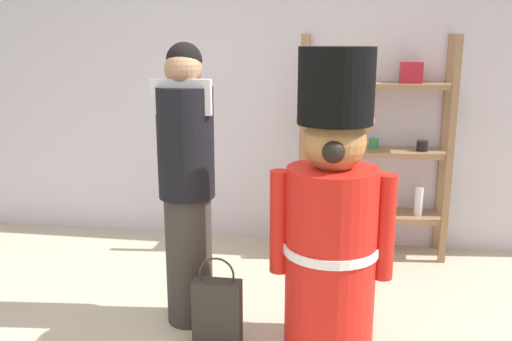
# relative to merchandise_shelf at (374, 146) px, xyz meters

# --- Properties ---
(back_wall) EXTENTS (6.40, 0.12, 2.60)m
(back_wall) POSITION_rel_merchandise_shelf_xyz_m (-0.80, 0.22, 0.41)
(back_wall) COLOR silver
(back_wall) RESTS_ON ground_plane
(merchandise_shelf) EXTENTS (1.16, 0.35, 1.75)m
(merchandise_shelf) POSITION_rel_merchandise_shelf_xyz_m (0.00, 0.00, 0.00)
(merchandise_shelf) COLOR #93704C
(merchandise_shelf) RESTS_ON ground_plane
(teddy_bear_guard) EXTENTS (0.68, 0.52, 1.68)m
(teddy_bear_guard) POSITION_rel_merchandise_shelf_xyz_m (-0.30, -1.53, -0.13)
(teddy_bear_guard) COLOR red
(teddy_bear_guard) RESTS_ON ground_plane
(person_shopper) EXTENTS (0.35, 0.33, 1.70)m
(person_shopper) POSITION_rel_merchandise_shelf_xyz_m (-1.15, -1.34, 0.00)
(person_shopper) COLOR #38332D
(person_shopper) RESTS_ON ground_plane
(shopping_bag) EXTENTS (0.28, 0.11, 0.53)m
(shopping_bag) POSITION_rel_merchandise_shelf_xyz_m (-0.92, -1.59, -0.68)
(shopping_bag) COLOR #332D28
(shopping_bag) RESTS_ON ground_plane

